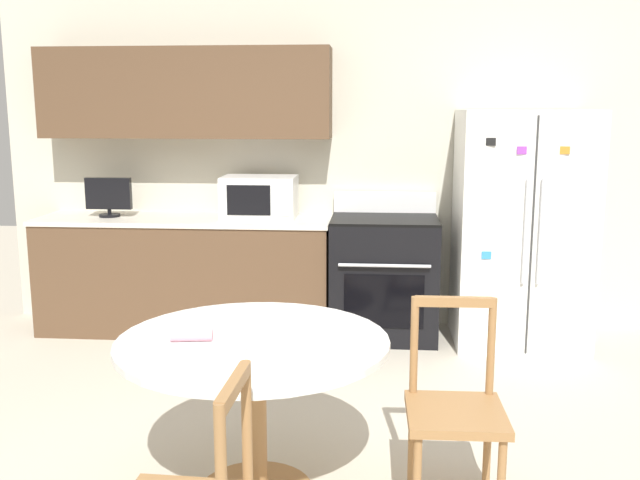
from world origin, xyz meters
TOP-DOWN VIEW (x-y plane):
  - back_wall at (-0.30, 2.59)m, footprint 5.20×0.44m
  - kitchen_counter at (-1.08, 2.29)m, footprint 2.26×0.64m
  - refrigerator at (1.45, 2.21)m, footprint 0.94×0.77m
  - oven_range at (0.46, 2.26)m, footprint 0.80×0.68m
  - microwave at (-0.50, 2.31)m, footprint 0.56×0.38m
  - countertop_tv at (-1.67, 2.27)m, footprint 0.35×0.16m
  - dining_table at (-0.13, -0.09)m, footprint 1.20×1.20m
  - dining_chair_right at (0.75, -0.08)m, footprint 0.43×0.43m
  - candle_glass at (-0.17, -0.31)m, footprint 0.09×0.09m
  - folded_napkin at (-0.39, -0.14)m, footprint 0.18×0.08m

SIDE VIEW (x-z plane):
  - dining_chair_right at x=0.75m, z-range -0.02..0.89m
  - kitchen_counter at x=-1.08m, z-range 0.00..0.90m
  - oven_range at x=0.46m, z-range -0.07..1.01m
  - dining_table at x=-0.13m, z-range 0.23..0.96m
  - folded_napkin at x=-0.39m, z-range 0.74..0.79m
  - candle_glass at x=-0.17m, z-range 0.73..0.82m
  - refrigerator at x=1.45m, z-range 0.00..1.72m
  - microwave at x=-0.50m, z-range 0.90..1.22m
  - countertop_tv at x=-1.67m, z-range 0.91..1.21m
  - back_wall at x=-0.30m, z-range 0.15..2.75m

